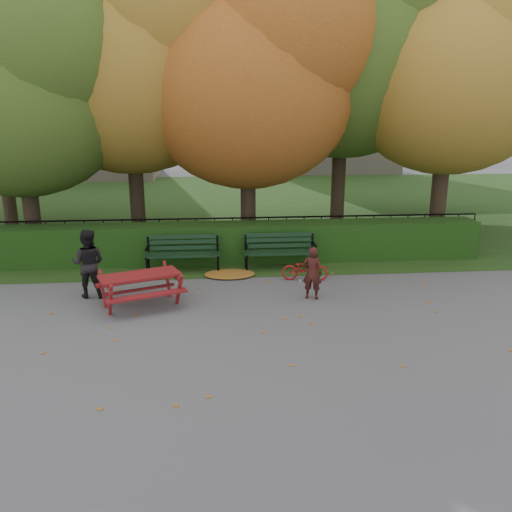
{
  "coord_description": "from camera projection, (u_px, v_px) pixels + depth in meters",
  "views": [
    {
      "loc": [
        -0.59,
        -8.23,
        3.61
      ],
      "look_at": [
        0.28,
        1.28,
        1.0
      ],
      "focal_mm": 35.0,
      "sensor_mm": 36.0,
      "label": 1
    }
  ],
  "objects": [
    {
      "name": "iron_fence",
      "position": [
        233.0,
        234.0,
        13.86
      ],
      "size": [
        14.0,
        0.04,
        1.02
      ],
      "color": "black",
      "rests_on": "ground"
    },
    {
      "name": "ground",
      "position": [
        247.0,
        329.0,
        8.91
      ],
      "size": [
        90.0,
        90.0,
        0.0
      ],
      "primitive_type": "plane",
      "color": "#5E5E62",
      "rests_on": "ground"
    },
    {
      "name": "building_left",
      "position": [
        72.0,
        55.0,
        31.12
      ],
      "size": [
        10.0,
        7.0,
        15.0
      ],
      "primitive_type": "cube",
      "color": "gray",
      "rests_on": "ground"
    },
    {
      "name": "tree_d",
      "position": [
        360.0,
        36.0,
        14.62
      ],
      "size": [
        7.14,
        6.8,
        9.58
      ],
      "color": "black",
      "rests_on": "ground"
    },
    {
      "name": "picnic_table",
      "position": [
        140.0,
        281.0,
        9.9
      ],
      "size": [
        1.9,
        1.73,
        0.75
      ],
      "rotation": [
        0.0,
        0.0,
        0.38
      ],
      "color": "maroon",
      "rests_on": "ground"
    },
    {
      "name": "building_right",
      "position": [
        331.0,
        85.0,
        34.93
      ],
      "size": [
        9.0,
        6.0,
        12.0
      ],
      "primitive_type": "cube",
      "color": "gray",
      "rests_on": "ground"
    },
    {
      "name": "bench_left",
      "position": [
        183.0,
        251.0,
        12.22
      ],
      "size": [
        1.8,
        0.57,
        0.88
      ],
      "color": "black",
      "rests_on": "ground"
    },
    {
      "name": "hedge",
      "position": [
        234.0,
        242.0,
        13.1
      ],
      "size": [
        13.0,
        0.9,
        1.0
      ],
      "primitive_type": "cube",
      "color": "#14330B",
      "rests_on": "ground"
    },
    {
      "name": "leaf_scatter",
      "position": [
        246.0,
        322.0,
        9.2
      ],
      "size": [
        9.0,
        5.7,
        0.01
      ],
      "primitive_type": null,
      "color": "brown",
      "rests_on": "ground"
    },
    {
      "name": "leaf_pile",
      "position": [
        230.0,
        274.0,
        11.96
      ],
      "size": [
        1.42,
        1.19,
        0.08
      ],
      "primitive_type": "ellipsoid",
      "rotation": [
        0.0,
        0.0,
        0.33
      ],
      "color": "brown",
      "rests_on": "ground"
    },
    {
      "name": "tree_b",
      "position": [
        140.0,
        53.0,
        13.75
      ],
      "size": [
        6.72,
        6.4,
        8.79
      ],
      "color": "black",
      "rests_on": "ground"
    },
    {
      "name": "child",
      "position": [
        312.0,
        273.0,
        10.31
      ],
      "size": [
        0.47,
        0.39,
        1.11
      ],
      "primitive_type": "imported",
      "rotation": [
        0.0,
        0.0,
        2.77
      ],
      "color": "#3A1512",
      "rests_on": "ground"
    },
    {
      "name": "tree_a",
      "position": [
        26.0,
        83.0,
        12.62
      ],
      "size": [
        5.88,
        5.6,
        7.48
      ],
      "color": "black",
      "rests_on": "ground"
    },
    {
      "name": "grass_strip",
      "position": [
        224.0,
        203.0,
        22.36
      ],
      "size": [
        90.0,
        90.0,
        0.0
      ],
      "primitive_type": "plane",
      "color": "#1C3B13",
      "rests_on": "ground"
    },
    {
      "name": "tree_e",
      "position": [
        467.0,
        64.0,
        13.69
      ],
      "size": [
        6.09,
        5.8,
        8.16
      ],
      "color": "black",
      "rests_on": "ground"
    },
    {
      "name": "adult",
      "position": [
        88.0,
        264.0,
        10.38
      ],
      "size": [
        0.75,
        0.61,
        1.45
      ],
      "primitive_type": "imported",
      "rotation": [
        0.0,
        0.0,
        3.05
      ],
      "color": "black",
      "rests_on": "ground"
    },
    {
      "name": "bicycle",
      "position": [
        305.0,
        269.0,
        11.56
      ],
      "size": [
        1.11,
        0.54,
        0.56
      ],
      "primitive_type": "imported",
      "rotation": [
        0.0,
        0.0,
        1.41
      ],
      "color": "#A40F13",
      "rests_on": "ground"
    },
    {
      "name": "tree_c",
      "position": [
        261.0,
        73.0,
        13.44
      ],
      "size": [
        6.3,
        6.0,
        8.0
      ],
      "color": "black",
      "rests_on": "ground"
    },
    {
      "name": "tree_g",
      "position": [
        461.0,
        68.0,
        17.61
      ],
      "size": [
        6.3,
        6.0,
        8.55
      ],
      "color": "black",
      "rests_on": "ground"
    },
    {
      "name": "bench_right",
      "position": [
        280.0,
        248.0,
        12.43
      ],
      "size": [
        1.8,
        0.57,
        0.88
      ],
      "color": "black",
      "rests_on": "ground"
    }
  ]
}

